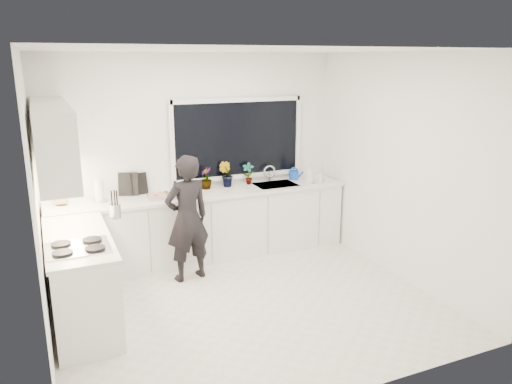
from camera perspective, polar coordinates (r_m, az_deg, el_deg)
name	(u,v)px	position (r m, az deg, el deg)	size (l,w,h in m)	color
floor	(247,304)	(5.65, -1.07, -12.73)	(4.00, 3.50, 0.02)	beige
wall_back	(196,156)	(6.78, -6.90, 4.11)	(4.00, 0.02, 2.70)	white
wall_left	(35,208)	(4.79, -23.93, -1.71)	(0.02, 3.50, 2.70)	white
wall_right	(401,169)	(6.20, 16.29, 2.58)	(0.02, 3.50, 2.70)	white
ceiling	(245,49)	(5.00, -1.22, 16.03)	(4.00, 3.50, 0.02)	white
window	(238,139)	(6.91, -2.09, 6.10)	(1.80, 0.02, 1.00)	black
base_cabinets_back	(205,227)	(6.73, -5.88, -3.97)	(3.92, 0.58, 0.88)	white
base_cabinets_left	(81,281)	(5.43, -19.32, -9.57)	(0.58, 1.60, 0.88)	white
countertop_back	(204,194)	(6.58, -5.96, -0.21)	(3.94, 0.62, 0.04)	silver
countertop_left	(77,238)	(5.26, -19.75, -5.00)	(0.62, 1.60, 0.04)	silver
upper_cabinets	(53,139)	(5.37, -22.23, 5.65)	(0.34, 2.10, 0.70)	white
sink	(275,188)	(6.98, 2.24, 0.48)	(0.58, 0.42, 0.14)	silver
faucet	(269,174)	(7.12, 1.55, 2.10)	(0.03, 0.03, 0.22)	silver
stovetop	(78,247)	(4.92, -19.69, -5.95)	(0.56, 0.48, 0.03)	black
person	(187,218)	(6.02, -7.86, -3.02)	(0.56, 0.37, 1.54)	black
pizza_tray	(164,196)	(6.42, -10.45, -0.46)	(0.41, 0.30, 0.03)	silver
pizza	(164,195)	(6.42, -10.45, -0.31)	(0.37, 0.27, 0.01)	red
watering_can	(294,175)	(7.26, 4.33, 1.95)	(0.14, 0.14, 0.13)	blue
paper_towel_roll	(99,191)	(6.39, -17.47, 0.09)	(0.11, 0.11, 0.26)	silver
knife_block	(61,196)	(6.41, -21.39, -0.41)	(0.13, 0.10, 0.22)	brown
utensil_crock	(115,211)	(5.70, -15.81, -2.10)	(0.13, 0.13, 0.16)	#B2B1B6
picture_frame_large	(139,184)	(6.60, -13.21, 0.93)	(0.22, 0.02, 0.28)	black
picture_frame_small	(128,184)	(6.57, -14.39, 0.89)	(0.25, 0.02, 0.30)	black
herb_plants	(225,175)	(6.81, -3.60, 1.90)	(0.80, 0.24, 0.34)	#26662D
soap_bottles	(313,174)	(7.04, 6.48, 2.06)	(0.31, 0.16, 0.29)	#D8BF66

